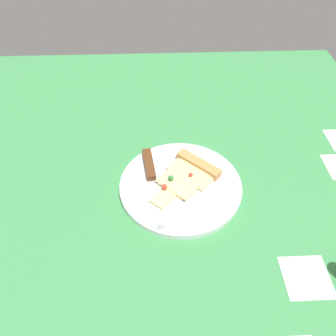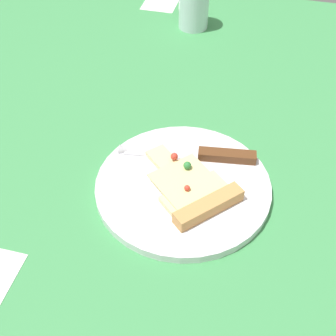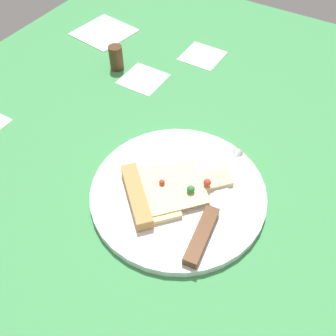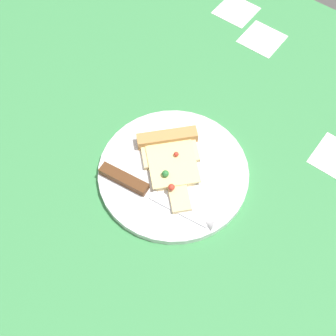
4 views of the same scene
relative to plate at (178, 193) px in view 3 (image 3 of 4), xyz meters
The scene contains 6 objects.
ground_plane 7.83cm from the plate, ahead, with size 138.88×138.88×3.00cm.
plate is the anchor object (origin of this frame).
pizza_slice 2.99cm from the plate, 132.20° to the right, with size 17.54×18.07×2.63cm.
knife 7.13cm from the plate, 12.75° to the right, with size 5.24×24.07×2.45cm.
pepper_shaker 38.75cm from the plate, 141.37° to the left, with size 3.08×3.08×5.55cm, color #4C2D19.
napkin 54.98cm from the plate, 140.44° to the left, with size 13.00×13.00×0.40cm, color white.
Camera 3 is at (10.50, -33.67, 51.46)cm, focal length 40.38 mm.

